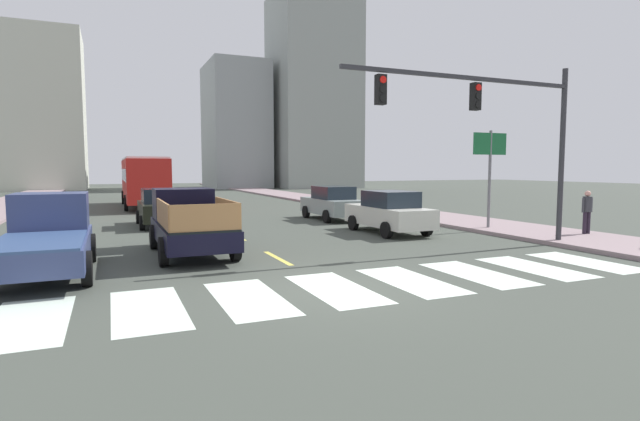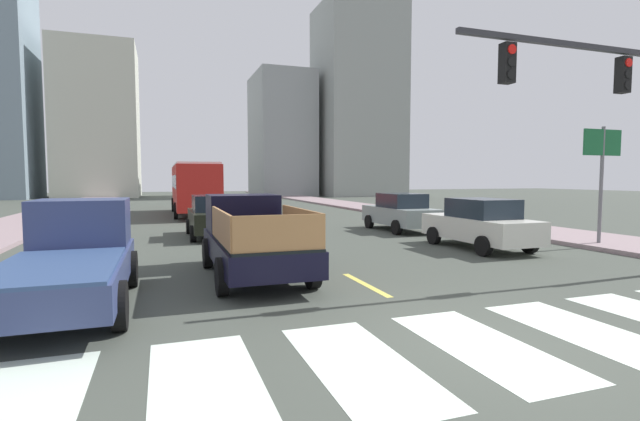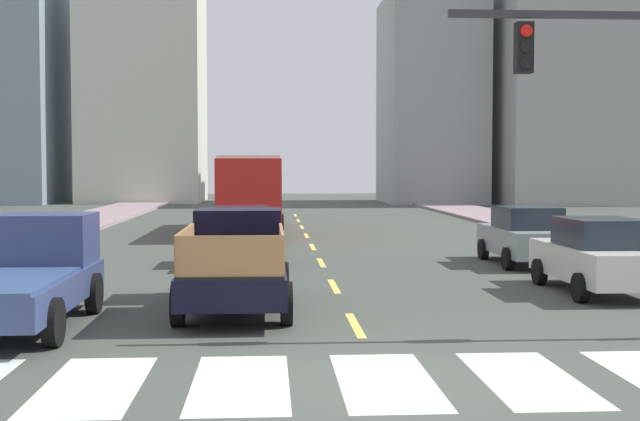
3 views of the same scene
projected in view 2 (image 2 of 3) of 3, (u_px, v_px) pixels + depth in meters
name	position (u px, v px, depth m)	size (l,w,h in m)	color
ground_plane	(482.00, 345.00, 6.59)	(160.00, 160.00, 0.00)	#42473F
sidewalk_right	(437.00, 217.00, 27.21)	(3.87, 110.00, 0.15)	gray
crosswalk_stripe_1	(12.00, 413.00, 4.68)	(1.29, 3.14, 0.01)	silver
crosswalk_stripe_2	(206.00, 385.00, 5.32)	(1.29, 3.14, 0.01)	silver
crosswalk_stripe_3	(359.00, 363.00, 5.95)	(1.29, 3.14, 0.01)	silver
crosswalk_stripe_4	(482.00, 345.00, 6.59)	(1.29, 3.14, 0.01)	silver
crosswalk_stripe_5	(583.00, 330.00, 7.23)	(1.29, 3.14, 0.01)	silver
lane_dash_0	(365.00, 284.00, 10.36)	(0.16, 2.40, 0.01)	#DCCD53
lane_dash_1	(302.00, 251.00, 15.07)	(0.16, 2.40, 0.01)	#DCCD53
lane_dash_2	(268.00, 234.00, 19.78)	(0.16, 2.40, 0.01)	#DCCD53
lane_dash_3	(248.00, 223.00, 24.49)	(0.16, 2.40, 0.01)	#DCCD53
lane_dash_4	(234.00, 216.00, 29.21)	(0.16, 2.40, 0.01)	#DCCD53
lane_dash_5	(224.00, 211.00, 33.92)	(0.16, 2.40, 0.01)	#DCCD53
lane_dash_6	(216.00, 207.00, 38.63)	(0.16, 2.40, 0.01)	#DCCD53
lane_dash_7	(210.00, 204.00, 43.34)	(0.16, 2.40, 0.01)	#DCCD53
pickup_stakebed	(251.00, 237.00, 11.51)	(2.18, 5.20, 1.96)	black
pickup_dark	(73.00, 256.00, 8.79)	(2.18, 5.20, 1.96)	navy
city_bus	(194.00, 185.00, 29.93)	(2.72, 10.80, 3.32)	red
sedan_mid	(400.00, 212.00, 20.93)	(2.02, 4.40, 1.72)	gray
sedan_near_left	(213.00, 216.00, 18.72)	(2.02, 4.40, 1.72)	black
sedan_far	(480.00, 224.00, 15.59)	(2.02, 4.40, 1.72)	silver
direction_sign_green	(602.00, 160.00, 15.81)	(1.70, 0.12, 4.20)	slate
block_mid_left	(98.00, 122.00, 58.17)	(9.63, 9.93, 19.12)	beige
block_mid_right	(281.00, 136.00, 63.25)	(7.43, 10.70, 16.60)	gray
block_low_left	(358.00, 102.00, 62.86)	(10.81, 9.78, 25.72)	gray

